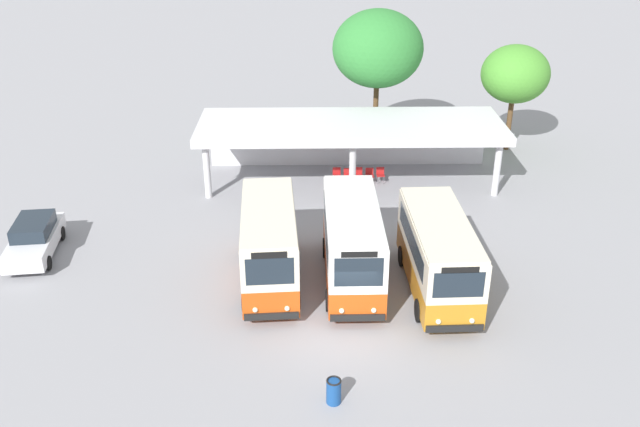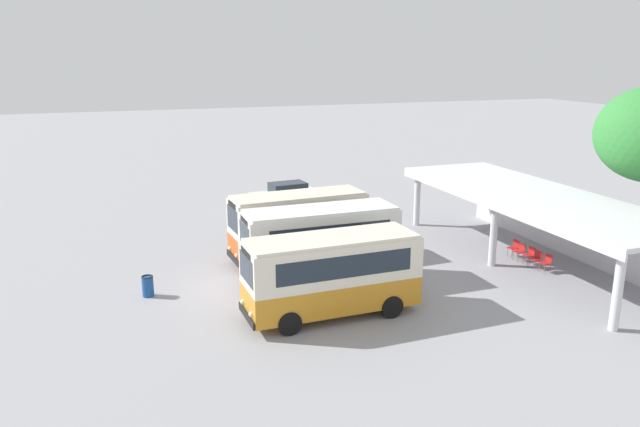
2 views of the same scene
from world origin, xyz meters
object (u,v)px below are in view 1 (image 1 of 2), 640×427
(waiting_chair_second_from_end, at_px, (348,174))
(city_bus_middle_cream, at_px, (438,253))
(parked_car_flank, at_px, (34,238))
(litter_bin_apron, at_px, (334,391))
(city_bus_second_in_row, at_px, (352,242))
(waiting_chair_middle_seat, at_px, (359,174))
(city_bus_nearest_orange, at_px, (269,243))
(waiting_chair_end_by_column, at_px, (337,174))
(waiting_chair_fourth_seat, at_px, (370,174))
(waiting_chair_fifth_seat, at_px, (380,174))

(waiting_chair_second_from_end, bearing_deg, city_bus_middle_cream, -74.87)
(parked_car_flank, xyz_separation_m, litter_bin_apron, (13.02, -9.92, -0.37))
(city_bus_second_in_row, xyz_separation_m, waiting_chair_second_from_end, (0.40, 10.34, -1.37))
(city_bus_second_in_row, xyz_separation_m, waiting_chair_middle_seat, (1.01, 10.44, -1.37))
(litter_bin_apron, bearing_deg, parked_car_flank, 142.70)
(city_bus_nearest_orange, distance_m, litter_bin_apron, 7.92)
(waiting_chair_end_by_column, relative_size, waiting_chair_second_from_end, 1.00)
(city_bus_second_in_row, relative_size, litter_bin_apron, 7.67)
(city_bus_second_in_row, bearing_deg, waiting_chair_middle_seat, 84.50)
(waiting_chair_middle_seat, height_order, waiting_chair_fourth_seat, same)
(city_bus_second_in_row, height_order, waiting_chair_second_from_end, city_bus_second_in_row)
(parked_car_flank, relative_size, waiting_chair_second_from_end, 5.41)
(waiting_chair_end_by_column, height_order, waiting_chair_middle_seat, same)
(waiting_chair_middle_seat, relative_size, waiting_chair_fourth_seat, 1.00)
(city_bus_nearest_orange, relative_size, city_bus_second_in_row, 0.99)
(parked_car_flank, bearing_deg, waiting_chair_end_by_column, 29.69)
(city_bus_middle_cream, height_order, litter_bin_apron, city_bus_middle_cream)
(city_bus_second_in_row, bearing_deg, litter_bin_apron, -97.84)
(waiting_chair_second_from_end, distance_m, litter_bin_apron, 17.75)
(waiting_chair_end_by_column, relative_size, waiting_chair_middle_seat, 1.00)
(city_bus_middle_cream, bearing_deg, waiting_chair_end_by_column, 107.85)
(waiting_chair_second_from_end, xyz_separation_m, waiting_chair_fourth_seat, (1.21, 0.03, 0.00))
(city_bus_middle_cream, distance_m, waiting_chair_middle_seat, 11.53)
(city_bus_middle_cream, xyz_separation_m, waiting_chair_fourth_seat, (-1.79, 11.13, -1.25))
(city_bus_middle_cream, xyz_separation_m, waiting_chair_second_from_end, (-3.00, 11.10, -1.25))
(waiting_chair_fourth_seat, bearing_deg, waiting_chair_fifth_seat, 7.18)
(city_bus_middle_cream, relative_size, waiting_chair_middle_seat, 8.01)
(city_bus_nearest_orange, xyz_separation_m, waiting_chair_second_from_end, (3.80, 10.27, -1.32))
(parked_car_flank, relative_size, waiting_chair_middle_seat, 5.41)
(city_bus_second_in_row, bearing_deg, city_bus_nearest_orange, 178.92)
(waiting_chair_second_from_end, relative_size, litter_bin_apron, 0.96)
(city_bus_nearest_orange, relative_size, city_bus_middle_cream, 0.99)
(city_bus_nearest_orange, height_order, waiting_chair_middle_seat, city_bus_nearest_orange)
(parked_car_flank, height_order, waiting_chair_end_by_column, parked_car_flank)
(waiting_chair_second_from_end, bearing_deg, litter_bin_apron, -94.56)
(waiting_chair_fifth_seat, bearing_deg, litter_bin_apron, -100.30)
(waiting_chair_fourth_seat, bearing_deg, city_bus_second_in_row, -98.85)
(waiting_chair_end_by_column, bearing_deg, city_bus_middle_cream, -72.15)
(city_bus_middle_cream, bearing_deg, city_bus_second_in_row, 167.34)
(city_bus_second_in_row, height_order, litter_bin_apron, city_bus_second_in_row)
(waiting_chair_middle_seat, height_order, waiting_chair_fifth_seat, same)
(city_bus_second_in_row, distance_m, litter_bin_apron, 7.57)
(litter_bin_apron, bearing_deg, waiting_chair_middle_seat, 83.53)
(waiting_chair_end_by_column, bearing_deg, waiting_chair_second_from_end, -9.80)
(city_bus_nearest_orange, bearing_deg, waiting_chair_middle_seat, 67.00)
(waiting_chair_second_from_end, bearing_deg, parked_car_flank, -151.68)
(waiting_chair_fifth_seat, bearing_deg, waiting_chair_end_by_column, 179.94)
(waiting_chair_second_from_end, relative_size, waiting_chair_middle_seat, 1.00)
(waiting_chair_second_from_end, distance_m, waiting_chair_fifth_seat, 1.82)
(waiting_chair_end_by_column, relative_size, waiting_chair_fifth_seat, 1.00)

